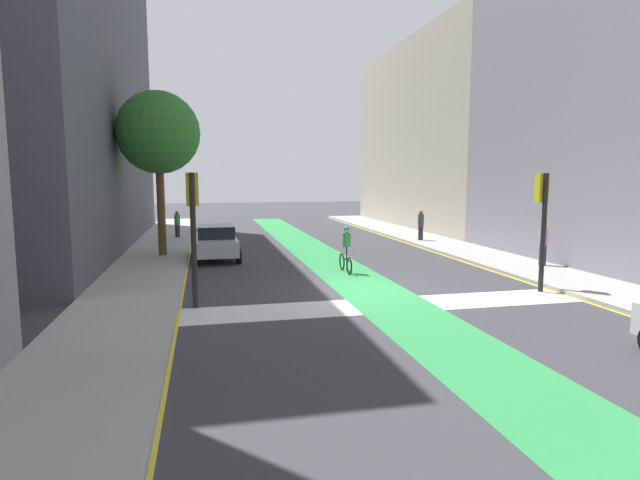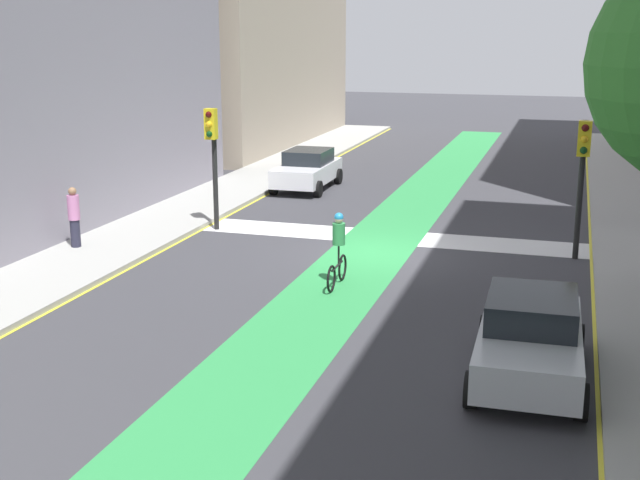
% 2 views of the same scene
% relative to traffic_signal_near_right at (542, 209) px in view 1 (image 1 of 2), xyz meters
% --- Properties ---
extents(ground_plane, '(120.00, 120.00, 0.00)m').
position_rel_traffic_signal_near_right_xyz_m(ground_plane, '(-5.55, 1.28, -2.73)').
color(ground_plane, '#38383D').
extents(bike_lane_paint, '(2.40, 60.00, 0.01)m').
position_rel_traffic_signal_near_right_xyz_m(bike_lane_paint, '(-5.37, 1.28, -2.73)').
color(bike_lane_paint, '#2D8C47').
rests_on(bike_lane_paint, ground_plane).
extents(crosswalk_band, '(12.00, 1.80, 0.01)m').
position_rel_traffic_signal_near_right_xyz_m(crosswalk_band, '(-5.55, -0.72, -2.73)').
color(crosswalk_band, silver).
rests_on(crosswalk_band, ground_plane).
extents(sidewalk_left, '(3.00, 60.00, 0.15)m').
position_rel_traffic_signal_near_right_xyz_m(sidewalk_left, '(-13.05, 1.28, -2.66)').
color(sidewalk_left, '#9E9E99').
rests_on(sidewalk_left, ground_plane).
extents(curb_stripe_left, '(0.16, 60.00, 0.01)m').
position_rel_traffic_signal_near_right_xyz_m(curb_stripe_left, '(-11.55, 1.28, -2.73)').
color(curb_stripe_left, yellow).
rests_on(curb_stripe_left, ground_plane).
extents(sidewalk_right, '(3.00, 60.00, 0.15)m').
position_rel_traffic_signal_near_right_xyz_m(sidewalk_right, '(1.95, 1.28, -2.66)').
color(sidewalk_right, '#9E9E99').
rests_on(sidewalk_right, ground_plane).
extents(curb_stripe_right, '(0.16, 60.00, 0.01)m').
position_rel_traffic_signal_near_right_xyz_m(curb_stripe_right, '(0.45, 1.28, -2.73)').
color(curb_stripe_right, yellow).
rests_on(curb_stripe_right, ground_plane).
extents(traffic_signal_near_right, '(0.35, 0.52, 3.88)m').
position_rel_traffic_signal_near_right_xyz_m(traffic_signal_near_right, '(0.00, 0.00, 0.00)').
color(traffic_signal_near_right, black).
rests_on(traffic_signal_near_right, ground_plane).
extents(traffic_signal_near_left, '(0.35, 0.52, 3.88)m').
position_rel_traffic_signal_near_right_xyz_m(traffic_signal_near_left, '(-11.07, 0.33, 0.00)').
color(traffic_signal_near_left, black).
rests_on(traffic_signal_near_left, ground_plane).
extents(car_silver_left_far, '(2.10, 4.24, 1.57)m').
position_rel_traffic_signal_near_right_xyz_m(car_silver_left_far, '(-10.28, 9.08, -1.93)').
color(car_silver_left_far, '#B2B7BF').
rests_on(car_silver_left_far, ground_plane).
extents(cyclist_in_lane, '(0.32, 1.73, 1.86)m').
position_rel_traffic_signal_near_right_xyz_m(cyclist_in_lane, '(-5.35, 4.53, -1.76)').
color(cyclist_in_lane, black).
rests_on(cyclist_in_lane, ground_plane).
extents(pedestrian_sidewalk_right_a, '(0.34, 0.34, 1.75)m').
position_rel_traffic_signal_near_right_xyz_m(pedestrian_sidewalk_right_a, '(2.77, 3.61, -1.69)').
color(pedestrian_sidewalk_right_a, '#262638').
rests_on(pedestrian_sidewalk_right_a, sidewalk_right).
extents(pedestrian_sidewalk_left_a, '(0.34, 0.34, 1.59)m').
position_rel_traffic_signal_near_right_xyz_m(pedestrian_sidewalk_left_a, '(-12.37, 17.17, -1.78)').
color(pedestrian_sidewalk_left_a, '#262638').
rests_on(pedestrian_sidewalk_left_a, sidewalk_left).
extents(pedestrian_sidewalk_right_b, '(0.34, 0.34, 1.72)m').
position_rel_traffic_signal_near_right_xyz_m(pedestrian_sidewalk_right_b, '(1.34, 12.58, -1.70)').
color(pedestrian_sidewalk_right_b, '#262638').
rests_on(pedestrian_sidewalk_right_b, sidewalk_right).
extents(street_tree_near, '(3.73, 3.73, 7.47)m').
position_rel_traffic_signal_near_right_xyz_m(street_tree_near, '(-12.70, 9.96, 2.98)').
color(street_tree_near, brown).
rests_on(street_tree_near, sidewalk_left).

